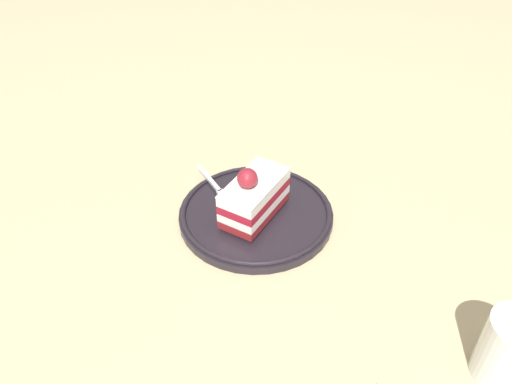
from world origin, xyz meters
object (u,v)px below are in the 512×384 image
cake_slice (254,196)px  drink_glass_near (510,352)px  dessert_plate (256,214)px  fork (216,188)px

cake_slice → drink_glass_near: (-0.16, 0.30, -0.01)m
cake_slice → drink_glass_near: 0.34m
cake_slice → drink_glass_near: bearing=117.4°
dessert_plate → cake_slice: bearing=54.5°
dessert_plate → cake_slice: 0.04m
cake_slice → fork: bearing=-64.1°
dessert_plate → cake_slice: cake_slice is taller
dessert_plate → fork: fork is taller
dessert_plate → drink_glass_near: (-0.15, 0.31, 0.03)m
fork → drink_glass_near: 0.42m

